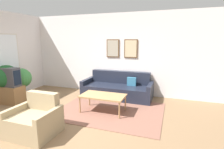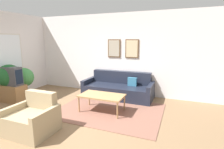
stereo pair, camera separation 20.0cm
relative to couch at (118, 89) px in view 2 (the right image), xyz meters
The scene contains 10 objects.
ground_plane 2.45m from the couch, 104.37° to the right, with size 16.00×16.00×0.00m, color #846647.
area_rug 1.20m from the couch, 82.62° to the right, with size 2.69×2.00×0.01m.
wall_back 1.31m from the couch, 142.18° to the left, with size 8.00×0.09×2.70m.
couch is the anchor object (origin of this frame).
coffee_table 1.28m from the couch, 89.84° to the right, with size 1.12×0.61×0.45m.
tv_stand 3.18m from the couch, 150.44° to the right, with size 0.69×0.42×0.51m.
tv 3.22m from the couch, 150.42° to the right, with size 0.59×0.28×0.54m.
armchair 2.84m from the couch, 107.23° to the right, with size 0.87×0.76×0.78m.
potted_plant_tall 3.35m from the couch, 153.26° to the right, with size 0.69×0.69×1.11m.
potted_plant_by_window 3.06m from the couch, 158.83° to the right, with size 0.61×0.61×0.95m.
Camera 2 is at (2.42, -2.78, 1.81)m, focal length 28.00 mm.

